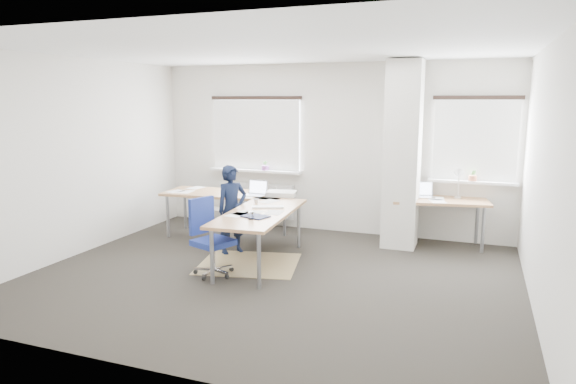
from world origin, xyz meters
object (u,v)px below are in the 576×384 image
(desk_main, at_px, (245,204))
(task_chair, at_px, (212,254))
(desk_side, at_px, (440,202))
(person, at_px, (232,210))

(desk_main, distance_m, task_chair, 1.26)
(desk_main, relative_size, desk_side, 1.75)
(task_chair, height_order, person, person)
(desk_main, height_order, desk_side, desk_side)
(desk_main, height_order, person, person)
(desk_side, bearing_deg, task_chair, -147.80)
(desk_side, xyz_separation_m, person, (-2.79, -1.41, -0.04))
(task_chair, distance_m, person, 1.04)
(desk_main, bearing_deg, task_chair, -89.99)
(desk_side, relative_size, person, 1.17)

